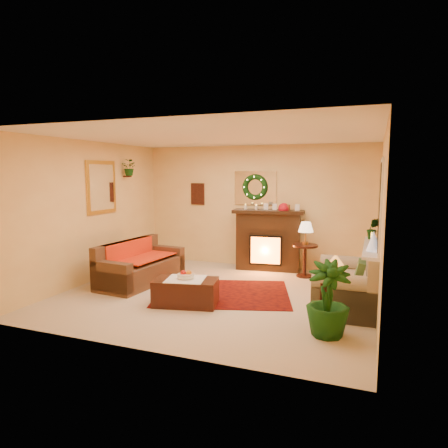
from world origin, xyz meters
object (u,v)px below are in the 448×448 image
(side_table_round, at_px, (305,260))
(coffee_table, at_px, (186,292))
(sofa, at_px, (141,260))
(end_table_square, at_px, (333,299))
(fireplace, at_px, (268,244))
(loveseat, at_px, (347,280))

(side_table_round, height_order, coffee_table, side_table_round)
(sofa, xyz_separation_m, end_table_square, (3.50, -0.59, -0.16))
(sofa, bearing_deg, coffee_table, -27.50)
(fireplace, bearing_deg, loveseat, -54.58)
(coffee_table, bearing_deg, side_table_round, 46.26)
(loveseat, relative_size, side_table_round, 2.40)
(sofa, xyz_separation_m, coffee_table, (1.33, -0.85, -0.22))
(sofa, distance_m, side_table_round, 3.14)
(sofa, relative_size, side_table_round, 2.79)
(side_table_round, bearing_deg, sofa, -151.53)
(end_table_square, bearing_deg, coffee_table, -173.38)
(fireplace, height_order, side_table_round, fireplace)
(sofa, height_order, side_table_round, sofa)
(fireplace, distance_m, coffee_table, 2.76)
(sofa, height_order, fireplace, fireplace)
(fireplace, xyz_separation_m, side_table_round, (0.82, -0.33, -0.22))
(loveseat, height_order, coffee_table, loveseat)
(loveseat, distance_m, end_table_square, 0.57)
(side_table_round, xyz_separation_m, coffee_table, (-1.43, -2.34, -0.12))
(loveseat, xyz_separation_m, end_table_square, (-0.14, -0.53, -0.15))
(fireplace, bearing_deg, side_table_round, -28.54)
(fireplace, xyz_separation_m, coffee_table, (-0.61, -2.67, -0.34))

